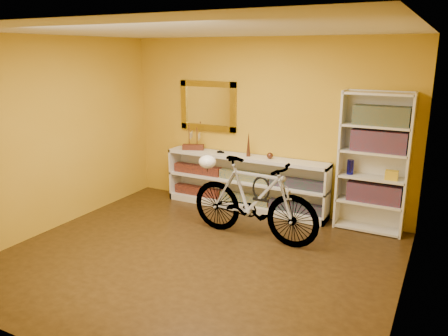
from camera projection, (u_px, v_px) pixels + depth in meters
The scene contains 24 objects.
floor at pixel (197, 258), 5.23m from camera, with size 4.50×4.00×0.01m, color black.
ceiling at pixel (193, 30), 4.56m from camera, with size 4.50×4.00×0.01m, color silver.
back_wall at pixel (264, 126), 6.61m from camera, with size 4.50×0.01×2.60m, color gold.
left_wall at pixel (52, 135), 5.90m from camera, with size 0.01×4.00×2.60m, color gold.
right_wall at pixel (412, 179), 3.88m from camera, with size 0.01×4.00×2.60m, color gold.
gilt_mirror at pixel (208, 106), 6.94m from camera, with size 0.98×0.06×0.78m, color olive.
wall_socket at pixel (318, 201), 6.46m from camera, with size 0.09×0.01×0.09m, color silver.
console_unit at pixel (245, 183), 6.77m from camera, with size 2.60×0.35×0.85m, color silver, non-canonical shape.
cd_row_lower at pixel (244, 199), 6.82m from camera, with size 2.50×0.13×0.14m, color black.
cd_row_upper at pixel (244, 176), 6.73m from camera, with size 2.50×0.13×0.14m, color navy.
model_ship at pixel (193, 137), 7.02m from camera, with size 0.34×0.13×0.41m, color #461E13, non-canonical shape.
toy_car at pixel (221, 153), 6.85m from camera, with size 0.00×0.00×0.00m, color black.
bronze_ornament at pixel (248, 144), 6.59m from camera, with size 0.06×0.06×0.37m, color #4F281B.
decorative_orb at pixel (270, 156), 6.47m from camera, with size 0.09×0.09×0.09m, color #4F281B.
bookcase at pixel (373, 163), 5.82m from camera, with size 0.90×0.30×1.90m, color silver, non-canonical shape.
book_row_a at pixel (374, 193), 5.90m from camera, with size 0.70×0.22×0.26m, color maroon.
book_row_b at pixel (379, 141), 5.72m from camera, with size 0.70×0.22×0.28m, color maroon.
book_row_c at pixel (381, 116), 5.63m from camera, with size 0.70×0.22×0.25m, color #195058.
travel_mug at pixel (350, 167), 5.96m from camera, with size 0.09×0.09×0.20m, color navy.
red_tin at pixel (362, 117), 5.78m from camera, with size 0.14×0.14×0.18m, color maroon.
yellow_bag at pixel (392, 175), 5.71m from camera, with size 0.16×0.11×0.12m, color gold.
bicycle at pixel (253, 199), 5.66m from camera, with size 1.84×0.48×1.08m, color silver.
helmet at pixel (207, 162), 5.90m from camera, with size 0.24×0.23×0.18m, color white.
u_lock at pixel (261, 189), 5.56m from camera, with size 0.24×0.24×0.03m, color black.
Camera 1 is at (2.50, -4.08, 2.40)m, focal length 35.11 mm.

